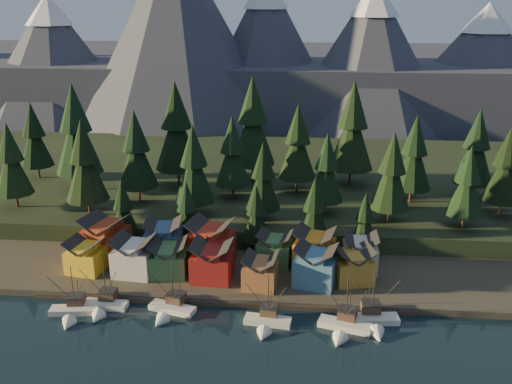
# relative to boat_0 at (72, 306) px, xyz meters

# --- Properties ---
(ground) EXTENTS (500.00, 500.00, 0.00)m
(ground) POSITION_rel_boat_0_xyz_m (29.11, -8.46, -2.11)
(ground) COLOR black
(ground) RESTS_ON ground
(shore_strip) EXTENTS (400.00, 50.00, 1.50)m
(shore_strip) POSITION_rel_boat_0_xyz_m (29.11, 31.54, -1.36)
(shore_strip) COLOR #383329
(shore_strip) RESTS_ON ground
(hillside) EXTENTS (420.00, 100.00, 6.00)m
(hillside) POSITION_rel_boat_0_xyz_m (29.11, 81.54, 0.89)
(hillside) COLOR black
(hillside) RESTS_ON ground
(dock) EXTENTS (80.00, 4.00, 1.00)m
(dock) POSITION_rel_boat_0_xyz_m (29.11, 8.04, -1.61)
(dock) COLOR #41372E
(dock) RESTS_ON ground
(mountain_ridge) EXTENTS (560.00, 190.00, 90.00)m
(mountain_ridge) POSITION_rel_boat_0_xyz_m (24.91, 205.13, 23.94)
(mountain_ridge) COLOR #4C5062
(mountain_ridge) RESTS_ON ground
(boat_0) EXTENTS (10.24, 10.94, 11.28)m
(boat_0) POSITION_rel_boat_0_xyz_m (0.00, 0.00, 0.00)
(boat_0) COLOR silver
(boat_0) RESTS_ON ground
(boat_1) EXTENTS (9.43, 10.21, 11.51)m
(boat_1) POSITION_rel_boat_0_xyz_m (5.41, 2.73, 0.14)
(boat_1) COLOR white
(boat_1) RESTS_ON ground
(boat_2) EXTENTS (10.30, 10.81, 11.63)m
(boat_2) POSITION_rel_boat_0_xyz_m (19.20, 2.58, 0.11)
(boat_2) COLOR white
(boat_2) RESTS_ON ground
(boat_4) EXTENTS (9.67, 10.35, 11.48)m
(boat_4) POSITION_rel_boat_0_xyz_m (39.13, -0.27, 0.12)
(boat_4) COLOR silver
(boat_4) RESTS_ON ground
(boat_5) EXTENTS (11.00, 11.48, 12.03)m
(boat_5) POSITION_rel_boat_0_xyz_m (53.97, -0.63, 0.15)
(boat_5) COLOR silver
(boat_5) RESTS_ON ground
(boat_6) EXTENTS (10.95, 11.74, 12.48)m
(boat_6) POSITION_rel_boat_0_xyz_m (59.86, 2.07, 0.26)
(boat_6) COLOR white
(boat_6) RESTS_ON ground
(house_front_0) EXTENTS (8.76, 8.41, 7.68)m
(house_front_0) POSITION_rel_boat_0_xyz_m (-3.22, 16.46, 3.42)
(house_front_0) COLOR gold
(house_front_0) RESTS_ON shore_strip
(house_front_1) EXTENTS (9.29, 8.98, 8.91)m
(house_front_1) POSITION_rel_boat_0_xyz_m (8.11, 16.20, 4.07)
(house_front_1) COLOR silver
(house_front_1) RESTS_ON shore_strip
(house_front_2) EXTENTS (8.83, 8.89, 8.05)m
(house_front_2) POSITION_rel_boat_0_xyz_m (15.71, 16.70, 3.61)
(house_front_2) COLOR #3E6F3C
(house_front_2) RESTS_ON shore_strip
(house_front_3) EXTENTS (9.06, 8.67, 8.77)m
(house_front_3) POSITION_rel_boat_0_xyz_m (25.88, 15.25, 3.99)
(house_front_3) COLOR maroon
(house_front_3) RESTS_ON shore_strip
(house_front_4) EXTENTS (7.80, 8.30, 7.20)m
(house_front_4) POSITION_rel_boat_0_xyz_m (36.77, 13.02, 3.17)
(house_front_4) COLOR brown
(house_front_4) RESTS_ON shore_strip
(house_front_5) EXTENTS (10.17, 9.59, 9.02)m
(house_front_5) POSITION_rel_boat_0_xyz_m (48.48, 14.99, 4.12)
(house_front_5) COLOR teal
(house_front_5) RESTS_ON shore_strip
(house_front_6) EXTENTS (9.74, 9.42, 8.07)m
(house_front_6) POSITION_rel_boat_0_xyz_m (56.67, 17.11, 3.63)
(house_front_6) COLOR #B3872E
(house_front_6) RESTS_ON shore_strip
(house_back_0) EXTENTS (11.40, 11.12, 10.31)m
(house_back_0) POSITION_rel_boat_0_xyz_m (-1.10, 23.98, 4.80)
(house_back_0) COLOR #943217
(house_back_0) RESTS_ON shore_strip
(house_back_1) EXTENTS (9.57, 9.66, 9.63)m
(house_back_1) POSITION_rel_boat_0_xyz_m (12.71, 24.84, 4.44)
(house_back_1) COLOR #375582
(house_back_1) RESTS_ON shore_strip
(house_back_2) EXTENTS (11.39, 10.77, 10.37)m
(house_back_2) POSITION_rel_boat_0_xyz_m (24.18, 23.90, 4.83)
(house_back_2) COLOR #A32A19
(house_back_2) RESTS_ON shore_strip
(house_back_3) EXTENTS (8.70, 7.98, 7.89)m
(house_back_3) POSITION_rel_boat_0_xyz_m (39.13, 24.14, 3.53)
(house_back_3) COLOR #406E3B
(house_back_3) RESTS_ON shore_strip
(house_back_4) EXTENTS (10.25, 9.98, 9.46)m
(house_back_4) POSITION_rel_boat_0_xyz_m (48.30, 22.84, 4.35)
(house_back_4) COLOR orange
(house_back_4) RESTS_ON shore_strip
(house_back_5) EXTENTS (7.62, 7.71, 8.54)m
(house_back_5) POSITION_rel_boat_0_xyz_m (58.65, 22.88, 3.87)
(house_back_5) COLOR beige
(house_back_5) RESTS_ON shore_strip
(tree_hill_0) EXTENTS (10.12, 10.12, 23.58)m
(tree_hill_0) POSITION_rel_boat_0_xyz_m (-32.89, 43.54, 16.77)
(tree_hill_0) COLOR #332319
(tree_hill_0) RESTS_ON hillside
(tree_hill_1) EXTENTS (13.65, 13.65, 31.80)m
(tree_hill_1) POSITION_rel_boat_0_xyz_m (-20.89, 59.54, 21.28)
(tree_hill_1) COLOR #332319
(tree_hill_1) RESTS_ON hillside
(tree_hill_2) EXTENTS (11.12, 11.12, 25.91)m
(tree_hill_2) POSITION_rel_boat_0_xyz_m (-10.89, 39.54, 18.05)
(tree_hill_2) COLOR #332319
(tree_hill_2) RESTS_ON hillside
(tree_hill_3) EXTENTS (11.17, 11.17, 26.02)m
(tree_hill_3) POSITION_rel_boat_0_xyz_m (-0.89, 51.54, 18.11)
(tree_hill_3) COLOR #332319
(tree_hill_3) RESTS_ON hillside
(tree_hill_4) EXTENTS (13.61, 13.61, 31.70)m
(tree_hill_4) POSITION_rel_boat_0_xyz_m (7.11, 66.54, 21.22)
(tree_hill_4) COLOR #332319
(tree_hill_4) RESTS_ON hillside
(tree_hill_5) EXTENTS (10.52, 10.52, 24.52)m
(tree_hill_5) POSITION_rel_boat_0_xyz_m (17.11, 41.54, 17.29)
(tree_hill_5) COLOR #332319
(tree_hill_5) RESTS_ON hillside
(tree_hill_6) EXTENTS (10.31, 10.31, 24.01)m
(tree_hill_6) POSITION_rel_boat_0_xyz_m (25.11, 56.54, 17.01)
(tree_hill_6) COLOR #332319
(tree_hill_6) RESTS_ON hillside
(tree_hill_7) EXTENTS (9.04, 9.04, 21.05)m
(tree_hill_7) POSITION_rel_boat_0_xyz_m (35.11, 39.54, 15.39)
(tree_hill_7) COLOR #332319
(tree_hill_7) RESTS_ON hillside
(tree_hill_8) EXTENTS (11.29, 11.29, 26.30)m
(tree_hill_8) POSITION_rel_boat_0_xyz_m (43.11, 63.54, 18.26)
(tree_hill_8) COLOR #332319
(tree_hill_8) RESTS_ON hillside
(tree_hill_9) EXTENTS (9.48, 9.48, 22.09)m
(tree_hill_9) POSITION_rel_boat_0_xyz_m (51.11, 46.54, 15.96)
(tree_hill_9) COLOR #332319
(tree_hill_9) RESTS_ON hillside
(tree_hill_10) EXTENTS (13.72, 13.72, 31.97)m
(tree_hill_10) POSITION_rel_boat_0_xyz_m (59.11, 71.54, 21.36)
(tree_hill_10) COLOR #332319
(tree_hill_10) RESTS_ON hillside
(tree_hill_11) EXTENTS (10.23, 10.23, 23.83)m
(tree_hill_11) POSITION_rel_boat_0_xyz_m (67.11, 41.54, 16.91)
(tree_hill_11) COLOR #332319
(tree_hill_11) RESTS_ON hillside
(tree_hill_12) EXTENTS (10.65, 10.65, 24.80)m
(tree_hill_12) POSITION_rel_boat_0_xyz_m (75.11, 57.54, 17.44)
(tree_hill_12) COLOR #332319
(tree_hill_12) RESTS_ON hillside
(tree_hill_13) EXTENTS (9.15, 9.15, 21.31)m
(tree_hill_13) POSITION_rel_boat_0_xyz_m (85.11, 39.54, 15.53)
(tree_hill_13) COLOR #332319
(tree_hill_13) RESTS_ON hillside
(tree_hill_14) EXTENTS (11.08, 11.08, 25.81)m
(tree_hill_14) POSITION_rel_boat_0_xyz_m (93.11, 63.54, 18.00)
(tree_hill_14) COLOR #332319
(tree_hill_14) RESTS_ON hillside
(tree_hill_15) EXTENTS (13.99, 13.99, 32.60)m
(tree_hill_15) POSITION_rel_boat_0_xyz_m (29.11, 73.54, 21.71)
(tree_hill_15) COLOR #332319
(tree_hill_15) RESTS_ON hillside
(tree_hill_16) EXTENTS (10.38, 10.38, 24.18)m
(tree_hill_16) POSITION_rel_boat_0_xyz_m (-38.89, 69.54, 17.10)
(tree_hill_16) COLOR #332319
(tree_hill_16) RESTS_ON hillside
(tree_hill_17) EXTENTS (10.34, 10.34, 24.09)m
(tree_hill_17) POSITION_rel_boat_0_xyz_m (97.11, 49.54, 17.05)
(tree_hill_17) COLOR #332319
(tree_hill_17) RESTS_ON hillside
(tree_shore_0) EXTENTS (7.35, 7.35, 17.12)m
(tree_shore_0) POSITION_rel_boat_0_xyz_m (1.11, 31.54, 8.73)
(tree_shore_0) COLOR #332319
(tree_shore_0) RESTS_ON shore_strip
(tree_shore_1) EXTENTS (7.44, 7.44, 17.32)m
(tree_shore_1) POSITION_rel_boat_0_xyz_m (17.11, 31.54, 8.85)
(tree_shore_1) COLOR #332319
(tree_shore_1) RESTS_ON shore_strip
(tree_shore_2) EXTENTS (7.22, 7.22, 16.83)m
(tree_shore_2) POSITION_rel_boat_0_xyz_m (34.11, 31.54, 8.58)
(tree_shore_2) COLOR #332319
(tree_shore_2) RESTS_ON shore_strip
(tree_shore_3) EXTENTS (8.35, 8.35, 19.45)m
(tree_shore_3) POSITION_rel_boat_0_xyz_m (48.11, 31.54, 10.01)
(tree_shore_3) COLOR #332319
(tree_shore_3) RESTS_ON shore_strip
(tree_shore_4) EXTENTS (6.79, 6.79, 15.82)m
(tree_shore_4) POSITION_rel_boat_0_xyz_m (60.11, 31.54, 8.02)
(tree_shore_4) COLOR #332319
(tree_shore_4) RESTS_ON shore_strip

